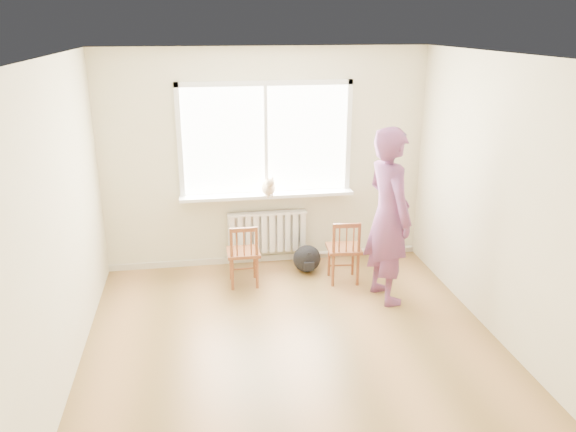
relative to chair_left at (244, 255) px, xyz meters
name	(u,v)px	position (x,y,z in m)	size (l,w,h in m)	color
floor	(297,355)	(0.36, -1.57, -0.39)	(4.50, 4.50, 0.00)	#AA7845
ceiling	(299,57)	(0.36, -1.57, 2.31)	(4.50, 4.50, 0.00)	white
back_wall	(266,160)	(0.36, 0.68, 0.96)	(4.00, 0.01, 2.70)	beige
window	(266,135)	(0.36, 0.66, 1.28)	(2.12, 0.05, 1.42)	white
windowsill	(267,195)	(0.36, 0.57, 0.54)	(2.15, 0.22, 0.04)	white
radiator	(268,231)	(0.36, 0.59, 0.05)	(1.00, 0.12, 0.55)	white
heating_pipe	(361,250)	(1.61, 0.62, -0.31)	(0.04, 0.04, 1.40)	silver
baseboard	(267,258)	(0.36, 0.67, -0.35)	(4.00, 0.03, 0.08)	beige
chair_left	(244,255)	(0.00, 0.00, 0.00)	(0.38, 0.36, 0.77)	brown
chair_right	(344,251)	(1.18, -0.10, 0.01)	(0.41, 0.40, 0.79)	brown
person	(389,216)	(1.54, -0.56, 0.59)	(0.71, 0.47, 1.95)	#B93D4A
cat	(269,187)	(0.36, 0.48, 0.67)	(0.19, 0.40, 0.26)	beige
backpack	(307,259)	(0.81, 0.26, -0.21)	(0.35, 0.26, 0.35)	black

